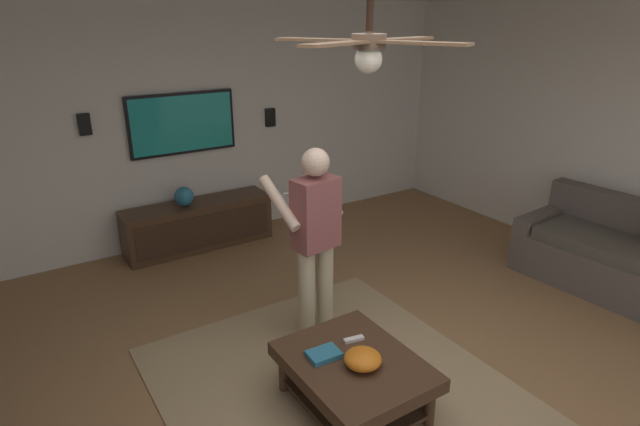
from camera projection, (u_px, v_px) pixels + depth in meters
The scene contains 15 objects.
ground_plane at pixel (378, 398), 3.77m from camera, with size 8.43×8.43×0.00m, color olive.
wall_back_tv at pixel (191, 126), 6.05m from camera, with size 0.10×7.23×2.75m, color silver.
area_rug at pixel (337, 390), 3.83m from camera, with size 2.66×2.33×0.01m, color #9E8460.
couch at pixel (623, 261), 5.13m from camera, with size 1.96×0.99×0.87m.
coffee_table at pixel (354, 373), 3.57m from camera, with size 1.00×0.80×0.40m.
media_console at pixel (199, 225), 6.12m from camera, with size 0.45×1.70×0.55m.
tv at pixel (182, 123), 5.90m from camera, with size 0.05×1.22×0.69m.
person_standing at pixel (314, 233), 4.22m from camera, with size 0.58×0.59×1.64m.
bowl at pixel (363, 359), 3.45m from camera, with size 0.25×0.25×0.11m, color orange.
remote_white at pixel (354, 339), 3.74m from camera, with size 0.15×0.04×0.02m, color white.
book at pixel (324, 354), 3.56m from camera, with size 0.22×0.16×0.04m, color teal.
vase_round at pixel (184, 197), 5.89m from camera, with size 0.22×0.22×0.22m, color teal.
wall_speaker_left at pixel (270, 117), 6.49m from camera, with size 0.06×0.12×0.22m, color black.
wall_speaker_right at pixel (84, 124), 5.36m from camera, with size 0.06×0.12×0.22m, color black.
ceiling_fan at pixel (369, 46), 2.97m from camera, with size 1.14×1.17×0.46m.
Camera 1 is at (-2.32, 2.00, 2.60)m, focal length 29.35 mm.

